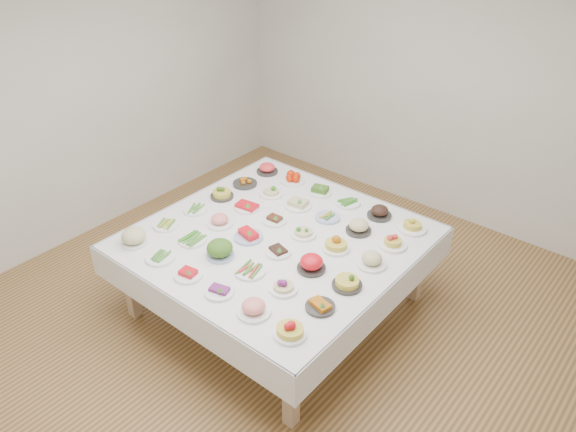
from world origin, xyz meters
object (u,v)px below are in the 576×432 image
Objects in this scene: dish_18 at (222,192)px; display_table at (277,243)px; dish_0 at (134,237)px; dish_35 at (413,224)px.

display_table is at bearing -11.78° from dish_18.
dish_35 is (1.64, 1.63, -0.01)m from dish_0.
display_table is 10.19× the size of dish_18.
display_table is 1.17m from dish_0.
dish_0 is 0.99m from dish_18.
display_table is 8.86× the size of dish_0.
dish_18 is (-0.82, 0.17, 0.12)m from display_table.
dish_35 is (0.82, 0.81, 0.13)m from display_table.
dish_35 is at bearing 44.94° from display_table.
dish_0 is 1.15× the size of dish_18.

